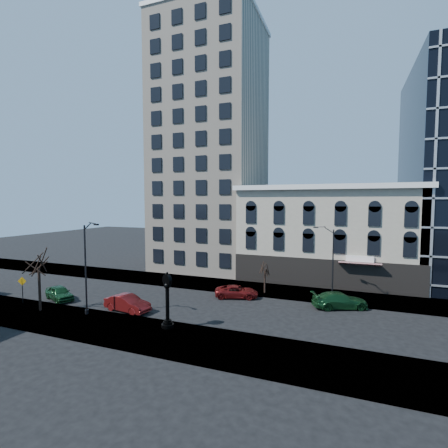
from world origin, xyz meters
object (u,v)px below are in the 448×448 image
at_px(street_lamp_near, 89,244).
at_px(car_near_b, 127,303).
at_px(warning_sign, 22,285).
at_px(car_near_a, 59,293).
at_px(street_clock, 167,302).

relative_size(street_lamp_near, car_near_b, 1.85).
height_order(street_lamp_near, warning_sign, street_lamp_near).
relative_size(street_lamp_near, car_near_a, 2.01).
bearing_deg(car_near_b, car_near_a, 95.14).
height_order(street_clock, car_near_a, street_clock).
xyz_separation_m(street_clock, car_near_b, (-5.81, 2.33, -1.43)).
bearing_deg(warning_sign, car_near_b, -6.95).
xyz_separation_m(street_lamp_near, car_near_b, (2.19, 2.42, -5.89)).
xyz_separation_m(warning_sign, car_near_a, (2.16, 2.52, -1.26)).
bearing_deg(street_lamp_near, car_near_a, 173.37).
relative_size(street_clock, car_near_b, 0.98).
xyz_separation_m(warning_sign, car_near_b, (11.23, 2.17, -1.22)).
distance_m(street_lamp_near, car_near_b, 6.74).
height_order(car_near_a, car_near_b, car_near_b).
relative_size(street_clock, warning_sign, 1.70).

